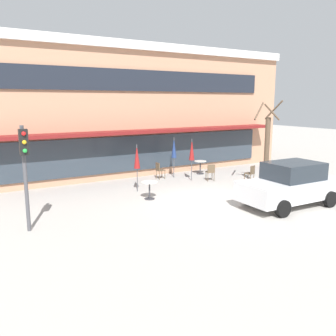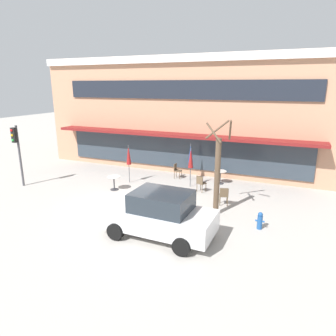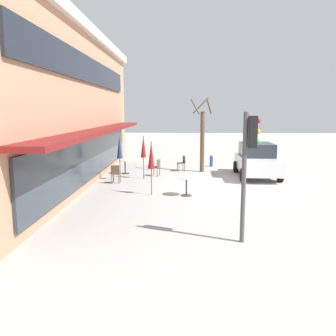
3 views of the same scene
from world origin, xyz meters
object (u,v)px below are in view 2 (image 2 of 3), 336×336
object	(u,v)px
patio_umbrella_corner_open	(191,153)
parked_sedan	(159,214)
patio_umbrella_green_folded	(191,158)
traffic_light_pole	(17,146)
cafe_table_streetside	(114,181)
street_tree	(217,173)
cafe_chair_1	(224,195)
fire_hydrant	(260,220)
patio_umbrella_cream_folded	(129,155)
cafe_chair_2	(177,170)
cafe_chair_0	(201,182)
cafe_table_near_wall	(220,175)

from	to	relation	value
patio_umbrella_corner_open	parked_sedan	xyz separation A→B (m)	(1.16, -6.99, -0.75)
patio_umbrella_green_folded	patio_umbrella_corner_open	bearing A→B (deg)	109.11
patio_umbrella_corner_open	traffic_light_pole	world-z (taller)	traffic_light_pole
cafe_table_streetside	street_tree	distance (m)	6.08
cafe_chair_1	parked_sedan	size ratio (longest dim) A/B	0.21
parked_sedan	fire_hydrant	distance (m)	4.02
patio_umbrella_corner_open	street_tree	distance (m)	4.98
parked_sedan	street_tree	size ratio (longest dim) A/B	1.01
patio_umbrella_cream_folded	traffic_light_pole	world-z (taller)	traffic_light_pole
cafe_chair_2	street_tree	xyz separation A→B (m)	(3.51, -4.28, 1.37)
patio_umbrella_green_folded	fire_hydrant	distance (m)	5.77
patio_umbrella_cream_folded	cafe_chair_2	world-z (taller)	patio_umbrella_cream_folded
cafe_chair_0	cafe_chair_2	xyz separation A→B (m)	(-2.06, 1.82, 0.00)
parked_sedan	fire_hydrant	xyz separation A→B (m)	(3.41, 2.06, -0.53)
parked_sedan	street_tree	bearing A→B (deg)	62.06
cafe_table_streetside	cafe_chair_2	size ratio (longest dim) A/B	0.85
cafe_chair_0	traffic_light_pole	distance (m)	10.13
patio_umbrella_green_folded	cafe_chair_2	bearing A→B (deg)	136.69
cafe_chair_0	fire_hydrant	world-z (taller)	cafe_chair_0
patio_umbrella_corner_open	cafe_chair_0	bearing A→B (deg)	-56.05
cafe_table_streetside	cafe_chair_0	distance (m)	4.65
patio_umbrella_corner_open	cafe_chair_1	xyz separation A→B (m)	(2.72, -3.11, -1.10)
patio_umbrella_corner_open	fire_hydrant	world-z (taller)	patio_umbrella_corner_open
cafe_table_near_wall	patio_umbrella_green_folded	xyz separation A→B (m)	(-1.41, -1.17, 1.11)
patio_umbrella_corner_open	cafe_table_near_wall	bearing A→B (deg)	0.96
cafe_chair_2	cafe_chair_0	bearing A→B (deg)	-41.39
cafe_table_streetside	fire_hydrant	distance (m)	7.96
cafe_chair_1	street_tree	bearing A→B (deg)	-94.80
cafe_chair_1	fire_hydrant	size ratio (longest dim) A/B	1.26
cafe_chair_0	parked_sedan	distance (m)	5.24
cafe_table_near_wall	patio_umbrella_green_folded	bearing A→B (deg)	-140.23
patio_umbrella_green_folded	cafe_chair_0	world-z (taller)	patio_umbrella_green_folded
cafe_table_near_wall	cafe_chair_0	size ratio (longest dim) A/B	0.85
patio_umbrella_cream_folded	traffic_light_pole	xyz separation A→B (m)	(-5.24, -2.91, 0.67)
cafe_table_streetside	patio_umbrella_green_folded	distance (m)	4.33
patio_umbrella_green_folded	traffic_light_pole	size ratio (longest dim) A/B	0.65
cafe_chair_0	parked_sedan	xyz separation A→B (m)	(-0.02, -5.23, 0.35)
patio_umbrella_cream_folded	traffic_light_pole	bearing A→B (deg)	-150.90
traffic_light_pole	fire_hydrant	world-z (taller)	traffic_light_pole
cafe_chair_2	street_tree	distance (m)	5.70
cafe_table_near_wall	fire_hydrant	world-z (taller)	cafe_table_near_wall
cafe_table_near_wall	street_tree	xyz separation A→B (m)	(0.82, -4.25, 1.38)
cafe_chair_2	street_tree	size ratio (longest dim) A/B	0.21
cafe_table_near_wall	patio_umbrella_cream_folded	xyz separation A→B (m)	(-4.90, -1.85, 1.11)
street_tree	cafe_chair_0	bearing A→B (deg)	120.39
patio_umbrella_green_folded	traffic_light_pole	bearing A→B (deg)	-157.62
cafe_chair_2	traffic_light_pole	bearing A→B (deg)	-147.24
patio_umbrella_corner_open	parked_sedan	size ratio (longest dim) A/B	0.52
cafe_chair_1	street_tree	xyz separation A→B (m)	(-0.09, -1.11, 1.37)
cafe_chair_2	street_tree	bearing A→B (deg)	-50.68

